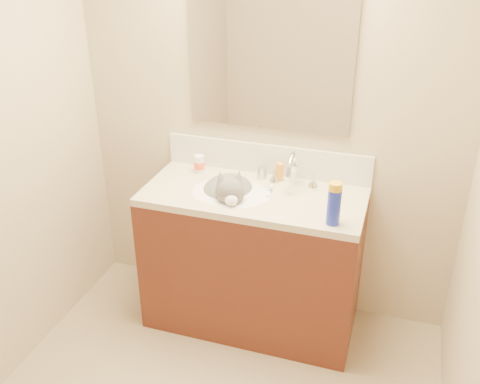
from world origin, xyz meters
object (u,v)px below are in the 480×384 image
Objects in this scene: spray_can at (334,207)px; pill_bottle at (199,164)px; amber_bottle at (279,172)px; basin at (231,204)px; cat at (229,194)px; vanity_cabinet at (253,262)px; faucet at (292,173)px; silver_jar at (262,173)px.

pill_bottle is at bearing 156.94° from spray_can.
basin is at bearing -133.29° from amber_bottle.
spray_can is (0.60, -0.19, 0.12)m from cat.
pill_bottle is at bearing 157.07° from vanity_cabinet.
pill_bottle is at bearing 121.31° from cat.
basin is 0.05m from cat.
basin is (-0.12, -0.03, 0.38)m from vanity_cabinet.
spray_can reaches higher than cat.
basin is at bearing -165.96° from vanity_cabinet.
amber_bottle is (0.47, 0.04, -0.00)m from pill_bottle.
faucet is 4.23× the size of silver_jar.
faucet is at bearing 37.29° from vanity_cabinet.
basin is 0.62m from spray_can.
faucet reaches higher than spray_can.
cat is at bearing 162.45° from spray_can.
amber_bottle is at bearing 64.57° from vanity_cabinet.
spray_can is at bearing -16.01° from basin.
vanity_cabinet is 0.73m from spray_can.
faucet is (0.18, 0.14, 0.54)m from vanity_cabinet.
basin is 6.80× the size of silver_jar.
pill_bottle is (-0.38, 0.16, 0.50)m from vanity_cabinet.
silver_jar is at bearing 5.37° from pill_bottle.
vanity_cabinet is at bearing -22.93° from pill_bottle.
basin is 4.31× the size of pill_bottle.
vanity_cabinet is at bearing -142.71° from faucet.
cat is at bearing -177.06° from vanity_cabinet.
cat is 0.32m from amber_bottle.
pill_bottle is 1.58× the size of silver_jar.
pill_bottle is 0.47m from amber_bottle.
faucet reaches higher than pill_bottle.
silver_jar is 0.64× the size of amber_bottle.
basin is 1.01× the size of cat.
faucet reaches higher than amber_bottle.
silver_jar is (-0.19, 0.06, -0.05)m from faucet.
pill_bottle is 0.58× the size of spray_can.
cat reaches higher than vanity_cabinet.
silver_jar is (0.13, 0.20, 0.06)m from cat.
silver_jar is (0.37, 0.03, -0.02)m from pill_bottle.
vanity_cabinet is 0.40m from basin.
faucet is 0.56m from pill_bottle.
basin is at bearing -150.88° from faucet.
silver_jar reaches higher than vanity_cabinet.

